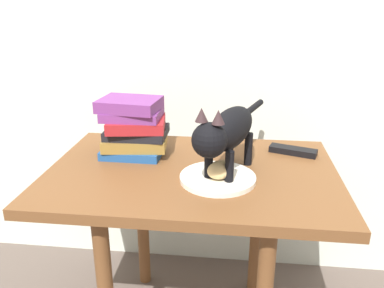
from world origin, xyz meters
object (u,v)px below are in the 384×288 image
at_px(side_table, 192,195).
at_px(cat, 227,132).
at_px(bread_roll, 220,170).
at_px(plate, 218,178).
at_px(book_stack, 134,127).
at_px(tv_remote, 293,151).

relative_size(side_table, cat, 1.85).
bearing_deg(bread_roll, plate, 117.44).
relative_size(cat, book_stack, 2.14).
bearing_deg(bread_roll, side_table, 137.59).
distance_m(side_table, bread_roll, 0.17).
xyz_separation_m(side_table, tv_remote, (0.31, 0.16, 0.09)).
relative_size(side_table, book_stack, 3.96).
bearing_deg(plate, cat, 56.99).
height_order(side_table, tv_remote, tv_remote).
height_order(bread_roll, tv_remote, bread_roll).
bearing_deg(book_stack, tv_remote, 7.16).
distance_m(plate, cat, 0.13).
relative_size(cat, tv_remote, 3.06).
bearing_deg(cat, tv_remote, 42.67).
bearing_deg(plate, side_table, 140.58).
bearing_deg(side_table, plate, -39.42).
xyz_separation_m(plate, book_stack, (-0.28, 0.16, 0.08)).
bearing_deg(side_table, tv_remote, 27.39).
bearing_deg(side_table, book_stack, 153.56).
bearing_deg(bread_roll, cat, 73.20).
relative_size(plate, bread_roll, 2.64).
distance_m(side_table, tv_remote, 0.36).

